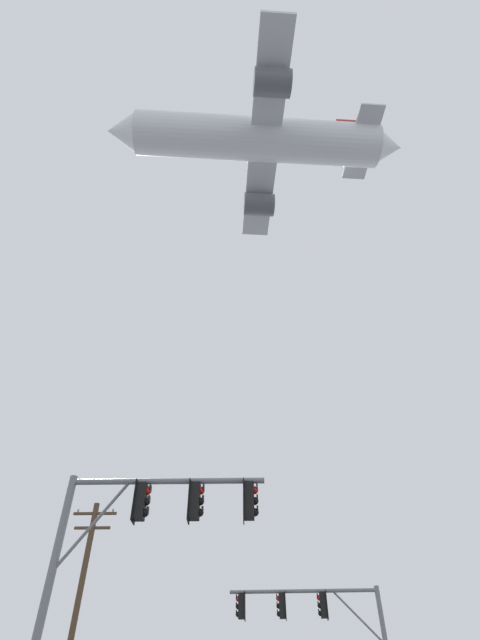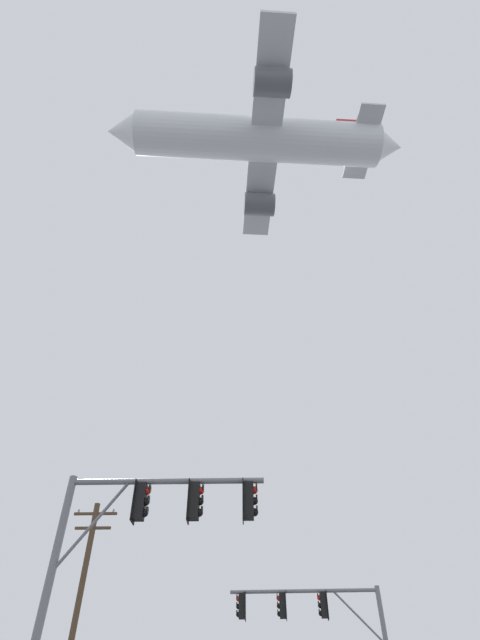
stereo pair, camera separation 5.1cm
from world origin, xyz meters
name	(u,v)px [view 2 (the right image)]	position (x,y,z in m)	size (l,w,h in m)	color
signal_pole_near	(139,537)	(-3.35, 8.83, 5.03)	(5.18, 0.48, 6.55)	slate
signal_pole_far	(320,623)	(2.07, 19.09, 4.54)	(6.24, 0.60, 5.84)	slate
utility_pole	(77,610)	(-8.62, 21.15, 5.36)	(2.20, 0.28, 10.10)	brown
airplane	(258,140)	(0.52, 20.59, 45.14)	(29.33, 22.66, 7.99)	white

